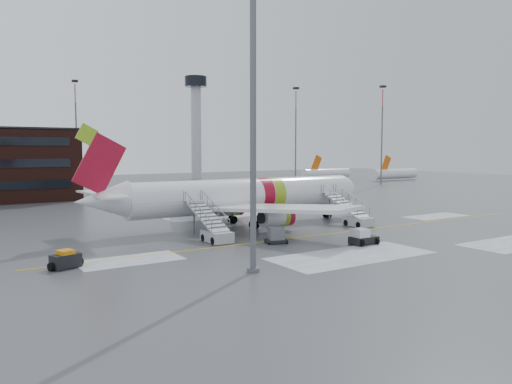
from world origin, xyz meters
TOP-DOWN VIEW (x-y plane):
  - ground at (0.00, 0.00)m, footprint 260.00×260.00m
  - airliner at (-5.84, 8.55)m, footprint 35.03×32.97m
  - airstair_fwd at (5.50, 2.02)m, footprint 2.05×7.70m
  - airstair_aft at (-12.59, 2.02)m, footprint 2.05×7.70m
  - pushback_tug at (-1.90, -6.99)m, footprint 2.62×1.97m
  - uld_container at (-8.18, -2.15)m, footprint 2.18×1.83m
  - baggage_tractor at (-26.81, -1.97)m, footprint 2.75×1.81m
  - light_mast_near at (-15.74, -10.25)m, footprint 1.20×1.20m
  - control_tower at (30.00, 95.00)m, footprint 6.40×6.40m
  - light_mast_far_ne at (42.00, 62.00)m, footprint 1.20×1.20m
  - light_mast_far_n at (-8.00, 78.00)m, footprint 1.20×1.20m
  - light_mast_far_e at (58.00, 48.00)m, footprint 1.20×1.20m
  - distant_aircraft at (62.50, 64.00)m, footprint 35.00×18.00m

SIDE VIEW (x-z plane):
  - ground at x=0.00m, z-range 0.00..0.00m
  - distant_aircraft at x=62.50m, z-range -4.00..4.00m
  - baggage_tractor at x=-26.81m, z-range -0.10..1.25m
  - pushback_tug at x=-1.90m, z-range -0.09..1.41m
  - uld_container at x=-8.18m, z-range -0.05..1.49m
  - airstair_fwd at x=5.50m, z-range -0.68..2.81m
  - airstair_aft at x=-12.59m, z-range -0.68..2.81m
  - airliner at x=-5.84m, z-range -2.17..9.01m
  - light_mast_far_ne at x=42.00m, z-range 1.71..25.96m
  - light_mast_far_n at x=-8.00m, z-range 1.71..25.96m
  - light_mast_far_e at x=58.00m, z-range 1.71..25.96m
  - light_mast_near at x=-15.74m, z-range 0.40..28.20m
  - control_tower at x=30.00m, z-range 3.75..33.75m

